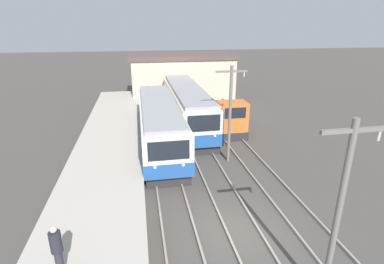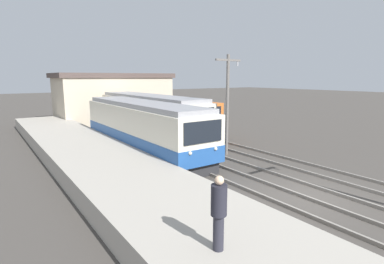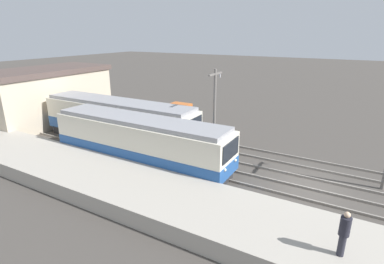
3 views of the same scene
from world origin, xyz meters
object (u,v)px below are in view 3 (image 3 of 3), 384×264
(commuter_train_left, at_px, (140,143))
(catenary_mast_mid, at_px, (215,109))
(commuter_train_center, at_px, (119,123))
(shunting_locomotive, at_px, (162,123))
(person_on_platform, at_px, (344,232))

(commuter_train_left, xyz_separation_m, catenary_mast_mid, (4.31, -3.49, 1.90))
(commuter_train_center, bearing_deg, shunting_locomotive, -37.41)
(commuter_train_left, bearing_deg, catenary_mast_mid, -39.01)
(person_on_platform, bearing_deg, commuter_train_left, 71.48)
(commuter_train_center, distance_m, catenary_mast_mid, 8.38)
(shunting_locomotive, bearing_deg, commuter_train_left, -158.84)
(commuter_train_left, xyz_separation_m, commuter_train_center, (2.80, 4.54, 0.06))
(shunting_locomotive, bearing_deg, person_on_platform, -123.85)
(shunting_locomotive, relative_size, person_on_platform, 2.97)
(commuter_train_center, height_order, person_on_platform, commuter_train_center)
(commuter_train_left, bearing_deg, commuter_train_center, 58.34)
(commuter_train_left, relative_size, shunting_locomotive, 2.44)
(commuter_train_left, distance_m, person_on_platform, 13.49)
(commuter_train_left, height_order, shunting_locomotive, commuter_train_left)
(commuter_train_center, relative_size, shunting_locomotive, 2.65)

